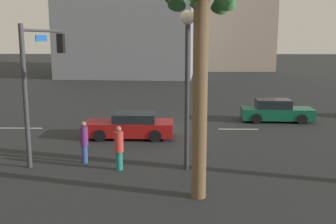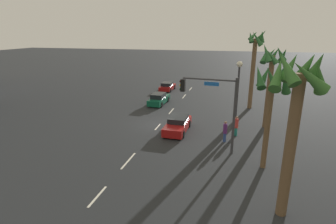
{
  "view_description": "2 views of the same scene",
  "coord_description": "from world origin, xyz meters",
  "px_view_note": "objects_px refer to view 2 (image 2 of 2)",
  "views": [
    {
      "loc": [
        -1.25,
        22.95,
        5.32
      ],
      "look_at": [
        -0.8,
        1.16,
        1.24
      ],
      "focal_mm": 42.52,
      "sensor_mm": 36.0,
      "label": 1
    },
    {
      "loc": [
        24.11,
        7.18,
        8.99
      ],
      "look_at": [
        -1.23,
        0.56,
        1.03
      ],
      "focal_mm": 28.34,
      "sensor_mm": 36.0,
      "label": 2
    }
  ],
  "objects_px": {
    "streetlamp": "(238,82)",
    "pedestrian_0": "(225,131)",
    "palm_tree_2": "(272,67)",
    "palm_tree_3": "(255,55)",
    "car_0": "(159,99)",
    "traffic_signal": "(215,102)",
    "car_1": "(178,124)",
    "palm_tree_1": "(271,90)",
    "car_2": "(167,87)",
    "palm_tree_0": "(296,102)",
    "pedestrian_1": "(236,126)"
  },
  "relations": [
    {
      "from": "palm_tree_1",
      "to": "palm_tree_0",
      "type": "bearing_deg",
      "value": 5.45
    },
    {
      "from": "traffic_signal",
      "to": "pedestrian_1",
      "type": "height_order",
      "value": "traffic_signal"
    },
    {
      "from": "car_1",
      "to": "palm_tree_1",
      "type": "xyz_separation_m",
      "value": [
        5.35,
        7.23,
        4.83
      ]
    },
    {
      "from": "palm_tree_2",
      "to": "pedestrian_0",
      "type": "bearing_deg",
      "value": -37.91
    },
    {
      "from": "car_2",
      "to": "palm_tree_1",
      "type": "relative_size",
      "value": 0.55
    },
    {
      "from": "pedestrian_0",
      "to": "traffic_signal",
      "type": "bearing_deg",
      "value": -22.05
    },
    {
      "from": "streetlamp",
      "to": "pedestrian_0",
      "type": "relative_size",
      "value": 3.48
    },
    {
      "from": "traffic_signal",
      "to": "palm_tree_1",
      "type": "relative_size",
      "value": 0.8
    },
    {
      "from": "palm_tree_3",
      "to": "car_0",
      "type": "bearing_deg",
      "value": -85.35
    },
    {
      "from": "pedestrian_0",
      "to": "palm_tree_2",
      "type": "bearing_deg",
      "value": 142.09
    },
    {
      "from": "palm_tree_2",
      "to": "palm_tree_3",
      "type": "xyz_separation_m",
      "value": [
        -6.59,
        -1.21,
        0.54
      ]
    },
    {
      "from": "car_2",
      "to": "palm_tree_0",
      "type": "bearing_deg",
      "value": 25.67
    },
    {
      "from": "car_0",
      "to": "streetlamp",
      "type": "distance_m",
      "value": 12.02
    },
    {
      "from": "palm_tree_2",
      "to": "palm_tree_3",
      "type": "bearing_deg",
      "value": -169.62
    },
    {
      "from": "car_2",
      "to": "palm_tree_3",
      "type": "height_order",
      "value": "palm_tree_3"
    },
    {
      "from": "palm_tree_0",
      "to": "traffic_signal",
      "type": "bearing_deg",
      "value": -149.01
    },
    {
      "from": "car_2",
      "to": "pedestrian_0",
      "type": "distance_m",
      "value": 21.27
    },
    {
      "from": "traffic_signal",
      "to": "palm_tree_1",
      "type": "xyz_separation_m",
      "value": [
        1.84,
        3.62,
        1.5
      ]
    },
    {
      "from": "palm_tree_2",
      "to": "pedestrian_1",
      "type": "bearing_deg",
      "value": -41.99
    },
    {
      "from": "traffic_signal",
      "to": "palm_tree_3",
      "type": "xyz_separation_m",
      "value": [
        -13.31,
        3.27,
        2.4
      ]
    },
    {
      "from": "car_1",
      "to": "pedestrian_0",
      "type": "bearing_deg",
      "value": 71.35
    },
    {
      "from": "car_1",
      "to": "palm_tree_0",
      "type": "bearing_deg",
      "value": 36.74
    },
    {
      "from": "palm_tree_0",
      "to": "palm_tree_1",
      "type": "relative_size",
      "value": 1.14
    },
    {
      "from": "car_0",
      "to": "car_1",
      "type": "bearing_deg",
      "value": 26.79
    },
    {
      "from": "palm_tree_1",
      "to": "palm_tree_2",
      "type": "relative_size",
      "value": 0.9
    },
    {
      "from": "streetlamp",
      "to": "palm_tree_0",
      "type": "height_order",
      "value": "palm_tree_0"
    },
    {
      "from": "pedestrian_1",
      "to": "palm_tree_1",
      "type": "xyz_separation_m",
      "value": [
        5.47,
        1.92,
        4.5
      ]
    },
    {
      "from": "car_1",
      "to": "streetlamp",
      "type": "xyz_separation_m",
      "value": [
        -2.87,
        5.22,
        3.8
      ]
    },
    {
      "from": "car_1",
      "to": "car_2",
      "type": "distance_m",
      "value": 18.16
    },
    {
      "from": "pedestrian_0",
      "to": "palm_tree_1",
      "type": "distance_m",
      "value": 6.55
    },
    {
      "from": "pedestrian_0",
      "to": "palm_tree_2",
      "type": "distance_m",
      "value": 7.7
    },
    {
      "from": "palm_tree_3",
      "to": "pedestrian_1",
      "type": "bearing_deg",
      "value": -9.23
    },
    {
      "from": "car_1",
      "to": "streetlamp",
      "type": "distance_m",
      "value": 7.07
    },
    {
      "from": "car_1",
      "to": "palm_tree_3",
      "type": "relative_size",
      "value": 0.5
    },
    {
      "from": "streetlamp",
      "to": "palm_tree_2",
      "type": "relative_size",
      "value": 0.79
    },
    {
      "from": "car_0",
      "to": "palm_tree_3",
      "type": "height_order",
      "value": "palm_tree_3"
    },
    {
      "from": "car_0",
      "to": "traffic_signal",
      "type": "xyz_separation_m",
      "value": [
        12.38,
        8.09,
        3.31
      ]
    },
    {
      "from": "streetlamp",
      "to": "pedestrian_1",
      "type": "distance_m",
      "value": 4.43
    },
    {
      "from": "traffic_signal",
      "to": "palm_tree_2",
      "type": "xyz_separation_m",
      "value": [
        -6.72,
        4.48,
        1.87
      ]
    },
    {
      "from": "car_1",
      "to": "pedestrian_0",
      "type": "distance_m",
      "value": 4.68
    },
    {
      "from": "car_2",
      "to": "palm_tree_2",
      "type": "bearing_deg",
      "value": 44.15
    },
    {
      "from": "palm_tree_0",
      "to": "streetlamp",
      "type": "bearing_deg",
      "value": -169.35
    },
    {
      "from": "streetlamp",
      "to": "palm_tree_2",
      "type": "xyz_separation_m",
      "value": [
        -0.35,
        2.87,
        1.4
      ]
    },
    {
      "from": "traffic_signal",
      "to": "pedestrian_0",
      "type": "relative_size",
      "value": 3.21
    },
    {
      "from": "car_1",
      "to": "pedestrian_1",
      "type": "bearing_deg",
      "value": 91.38
    },
    {
      "from": "car_0",
      "to": "palm_tree_0",
      "type": "height_order",
      "value": "palm_tree_0"
    },
    {
      "from": "pedestrian_1",
      "to": "palm_tree_3",
      "type": "height_order",
      "value": "palm_tree_3"
    },
    {
      "from": "car_1",
      "to": "palm_tree_0",
      "type": "xyz_separation_m",
      "value": [
        10.32,
        7.7,
        5.31
      ]
    },
    {
      "from": "streetlamp",
      "to": "palm_tree_1",
      "type": "relative_size",
      "value": 0.87
    },
    {
      "from": "pedestrian_1",
      "to": "palm_tree_2",
      "type": "xyz_separation_m",
      "value": [
        -3.09,
        2.78,
        4.87
      ]
    }
  ]
}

